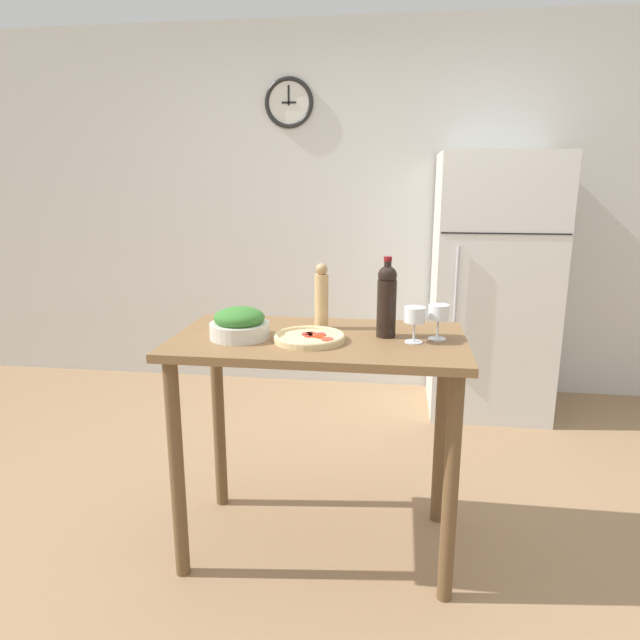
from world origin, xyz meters
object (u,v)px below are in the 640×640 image
Objects in this scene: wine_bottle at (387,299)px; homemade_pizza at (310,337)px; wine_glass_far at (438,314)px; salad_bowl at (240,324)px; pepper_mill at (322,297)px; refrigerator at (492,286)px; wine_glass_near at (415,317)px.

wine_bottle is 1.15× the size of homemade_pizza.
wine_glass_far reaches higher than salad_bowl.
wine_bottle is at bearing -18.47° from pepper_mill.
wine_glass_near is (-0.55, -1.71, 0.18)m from refrigerator.
wine_bottle is 1.36× the size of salad_bowl.
pepper_mill is at bearing 167.46° from wine_glass_far.
refrigerator is at bearing 74.50° from wine_glass_far.
salad_bowl is at bearing -170.02° from wine_bottle.
wine_bottle is 0.33m from homemade_pizza.
wine_glass_near is 0.11m from wine_glass_far.
pepper_mill is at bearing 161.53° from wine_bottle.
refrigerator is 6.18× the size of homemade_pizza.
wine_bottle is 2.30× the size of wine_glass_near.
wine_glass_far is 0.77m from salad_bowl.
refrigerator is 12.39× the size of wine_glass_near.
wine_bottle is at bearing 175.89° from wine_glass_far.
salad_bowl is at bearing -177.56° from wine_glass_near.
wine_glass_near is at bearing -107.82° from refrigerator.
salad_bowl is at bearing -125.06° from refrigerator.
pepper_mill is (-0.37, 0.16, 0.03)m from wine_glass_near.
wine_glass_far is at bearing 10.71° from homemade_pizza.
wine_glass_far is at bearing 6.36° from salad_bowl.
wine_bottle is (-0.66, -1.64, 0.23)m from refrigerator.
wine_glass_near reaches higher than homemade_pizza.
pepper_mill is at bearing 32.52° from salad_bowl.
wine_bottle reaches higher than homemade_pizza.
homemade_pizza is (-0.48, -0.09, -0.09)m from wine_glass_far.
wine_glass_far reaches higher than homemade_pizza.
pepper_mill is 1.17× the size of salad_bowl.
wine_bottle is at bearing -111.83° from refrigerator.
wine_glass_far is at bearing 31.68° from wine_glass_near.
wine_glass_near is 0.50× the size of pepper_mill.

